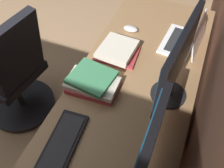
% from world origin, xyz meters
% --- Properties ---
extents(desk, '(2.30, 0.71, 0.73)m').
position_xyz_m(desk, '(0.06, 1.64, 0.67)').
color(desk, '#936D47').
rests_on(desk, ground).
extents(drawer_pedestal, '(0.40, 0.51, 0.69)m').
position_xyz_m(drawer_pedestal, '(-0.06, 1.67, 0.35)').
color(drawer_pedestal, '#936D47').
rests_on(drawer_pedestal, ground).
extents(monitor_primary, '(0.53, 0.20, 0.46)m').
position_xyz_m(monitor_primary, '(-0.15, 1.85, 0.99)').
color(monitor_primary, black).
rests_on(monitor_primary, desk).
extents(laptop_leftmost, '(0.34, 0.26, 0.20)m').
position_xyz_m(laptop_leftmost, '(-0.61, 1.85, 0.78)').
color(laptop_leftmost, white).
rests_on(laptop_leftmost, desk).
extents(keyboard_main, '(0.43, 0.17, 0.02)m').
position_xyz_m(keyboard_main, '(0.37, 1.45, 0.74)').
color(keyboard_main, black).
rests_on(keyboard_main, desk).
extents(mouse_spare, '(0.06, 0.10, 0.03)m').
position_xyz_m(mouse_spare, '(-0.61, 1.46, 0.75)').
color(mouse_spare, silver).
rests_on(mouse_spare, desk).
extents(book_stack_near, '(0.24, 0.30, 0.09)m').
position_xyz_m(book_stack_near, '(-0.04, 1.43, 0.77)').
color(book_stack_near, '#B2383D').
rests_on(book_stack_near, desk).
extents(book_stack_far, '(0.24, 0.27, 0.08)m').
position_xyz_m(book_stack_far, '(-0.35, 1.46, 0.77)').
color(book_stack_far, '#B2383D').
rests_on(book_stack_far, desk).
extents(office_chair, '(0.56, 0.58, 0.97)m').
position_xyz_m(office_chair, '(-0.11, 0.73, 0.46)').
color(office_chair, black).
rests_on(office_chair, ground).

